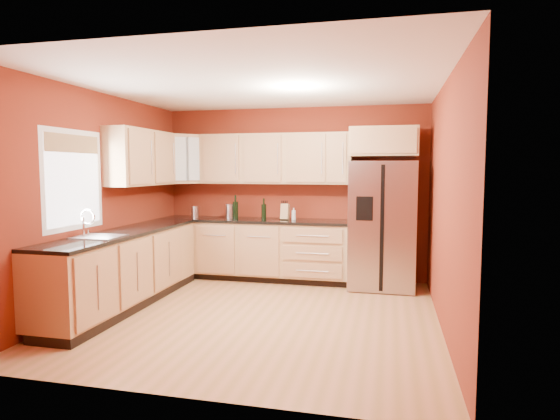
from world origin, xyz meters
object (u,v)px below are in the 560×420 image
refrigerator (382,225)px  canister_left (195,212)px  knife_block (285,212)px  wine_bottle_a (264,209)px  soap_dispenser (294,214)px

refrigerator → canister_left: refrigerator is taller
canister_left → knife_block: bearing=2.9°
wine_bottle_a → refrigerator: bearing=0.3°
canister_left → knife_block: (1.41, 0.07, 0.03)m
knife_block → wine_bottle_a: bearing=-155.6°
canister_left → knife_block: 1.41m
canister_left → soap_dispenser: 1.55m
refrigerator → knife_block: size_ratio=7.67×
refrigerator → canister_left: 2.84m
soap_dispenser → knife_block: bearing=179.3°
refrigerator → soap_dispenser: 1.30m
wine_bottle_a → knife_block: size_ratio=1.38×
knife_block → canister_left: bearing=-174.2°
canister_left → wine_bottle_a: (1.12, -0.05, 0.07)m
soap_dispenser → wine_bottle_a: bearing=-164.9°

